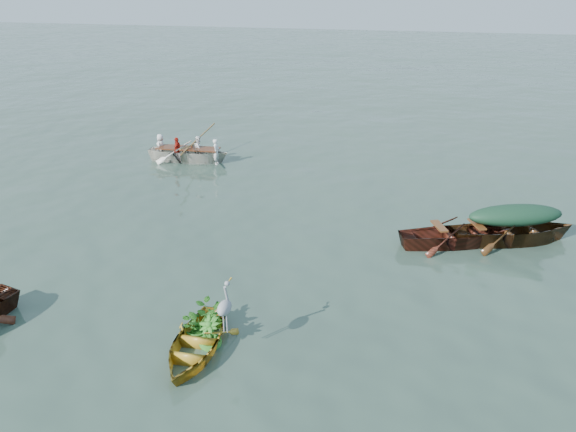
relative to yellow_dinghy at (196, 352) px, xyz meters
name	(u,v)px	position (x,y,z in m)	size (l,w,h in m)	color
ground	(270,320)	(0.94, 1.31, 0.00)	(140.00, 140.00, 0.00)	#384E41
yellow_dinghy	(196,352)	(0.00, 0.00, 0.00)	(1.18, 2.73, 0.71)	#B78723
green_tarp_boat	(511,242)	(5.67, 6.28, 0.00)	(1.34, 4.31, 1.00)	#472A10
open_wooden_boat	(456,245)	(4.34, 5.74, 0.00)	(1.23, 3.95, 0.89)	#572115
rowed_boat	(189,161)	(-4.98, 10.34, 0.00)	(1.23, 4.11, 0.97)	white
green_tarp_cover	(516,214)	(5.67, 6.28, 0.76)	(0.74, 2.37, 0.52)	#14311E
thwart_benches	(458,228)	(4.34, 5.74, 0.47)	(0.74, 1.97, 0.04)	#572E14
heron	(225,315)	(0.54, 0.09, 0.81)	(0.28, 0.40, 0.92)	#9EA1A7
dinghy_weeds	(206,304)	(-0.02, 0.55, 0.65)	(0.70, 0.90, 0.60)	#20661A
rowers	(187,138)	(-4.98, 10.34, 0.86)	(1.11, 2.87, 0.76)	silver
oars	(188,148)	(-4.98, 10.34, 0.51)	(2.60, 0.60, 0.06)	brown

